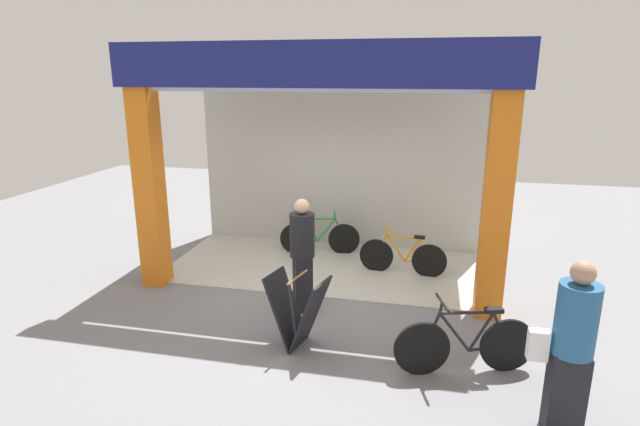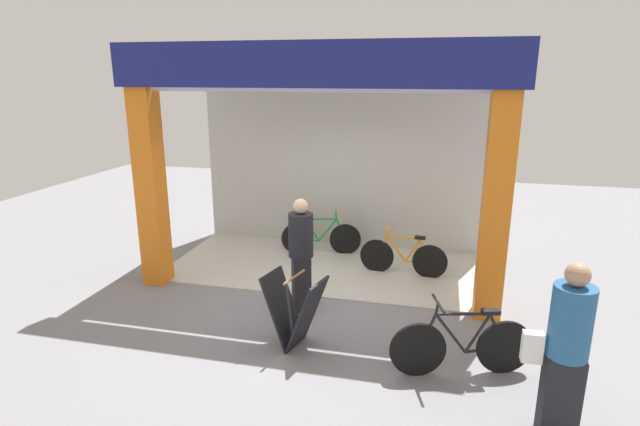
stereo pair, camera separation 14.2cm
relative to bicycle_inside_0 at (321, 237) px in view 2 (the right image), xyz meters
The scene contains 8 objects.
ground_plane 1.93m from the bicycle_inside_0, 81.37° to the right, with size 18.89×18.89×0.00m, color gray.
shop_facade 1.76m from the bicycle_inside_0, 59.38° to the right, with size 5.64×2.86×3.69m.
bicycle_inside_0 is the anchor object (origin of this frame).
bicycle_inside_1 1.72m from the bicycle_inside_0, 23.26° to the right, with size 1.45×0.40×0.80m.
bicycle_parked_0 4.22m from the bicycle_inside_0, 54.63° to the right, with size 1.56×0.56×0.89m.
sandwich_board_sign 3.32m from the bicycle_inside_0, 82.05° to the right, with size 0.81×0.64×0.93m.
pedestrian_0 2.36m from the bicycle_inside_0, 83.43° to the right, with size 0.46×0.46×1.63m.
pedestrian_1 5.41m from the bicycle_inside_0, 52.56° to the right, with size 0.57×0.37×1.73m.
Camera 2 is at (1.79, -6.80, 3.29)m, focal length 28.37 mm.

